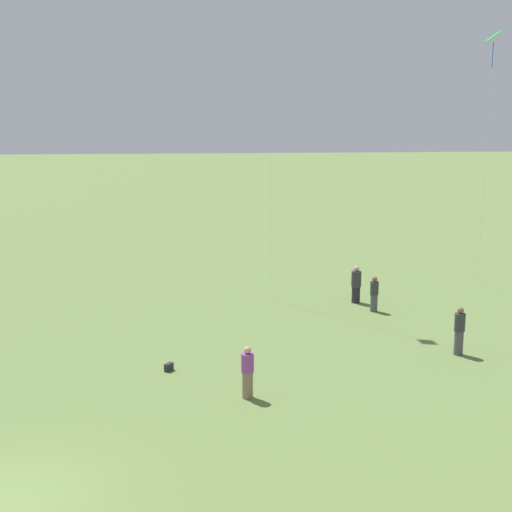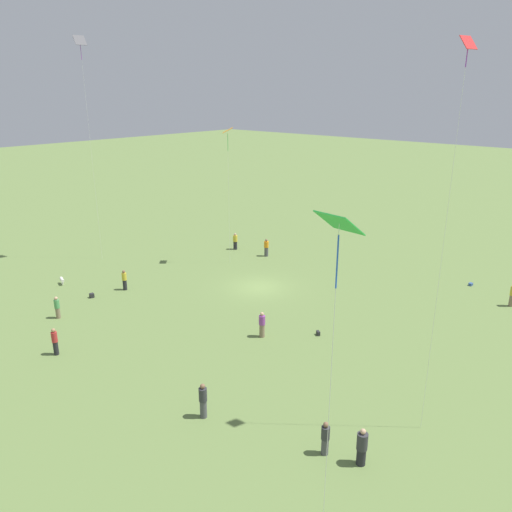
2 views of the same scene
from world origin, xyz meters
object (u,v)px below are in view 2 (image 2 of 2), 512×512
object	(u,v)px
person_0	(262,325)
kite_3	(463,91)
kite_1	(81,54)
person_6	(57,307)
person_1	(124,280)
picnic_bag_1	(318,333)
person_5	(266,248)
picnic_bag_0	(471,284)
person_3	(325,438)
picnic_bag_2	(92,295)
person_8	(203,401)
person_4	(235,241)
dog_0	(62,280)
kite_2	(228,136)
person_7	(512,295)
person_2	(362,447)
kite_0	(338,249)
person_9	(55,341)

from	to	relation	value
person_0	kite_3	size ratio (longest dim) A/B	0.10
kite_1	person_6	bearing A→B (deg)	-82.08
person_1	picnic_bag_1	world-z (taller)	person_1
person_5	picnic_bag_0	bearing A→B (deg)	61.43
person_3	picnic_bag_2	bearing A→B (deg)	46.65
person_8	picnic_bag_0	xyz separation A→B (m)	(-3.56, -25.82, -0.80)
picnic_bag_0	picnic_bag_2	size ratio (longest dim) A/B	1.03
person_3	person_5	distance (m)	27.09
person_4	dog_0	world-z (taller)	person_4
person_6	kite_2	world-z (taller)	kite_2
kite_2	kite_3	distance (m)	25.62
person_7	person_4	bearing A→B (deg)	-3.78
person_3	dog_0	distance (m)	27.19
person_7	kite_3	xyz separation A→B (m)	(-0.99, 17.49, 14.02)
person_8	person_4	bearing A→B (deg)	-110.31
kite_1	person_1	bearing A→B (deg)	-57.75
picnic_bag_2	kite_2	bearing A→B (deg)	-100.13
person_1	picnic_bag_0	xyz separation A→B (m)	(-20.04, -18.94, -0.71)
person_8	person_2	bearing A→B (deg)	136.01
person_5	kite_2	world-z (taller)	kite_2
kite_0	kite_1	distance (m)	38.07
person_0	picnic_bag_0	world-z (taller)	person_0
person_8	dog_0	bearing A→B (deg)	-71.96
person_3	person_4	world-z (taller)	person_4
person_4	kite_0	world-z (taller)	kite_0
person_0	person_4	size ratio (longest dim) A/B	1.03
person_4	kite_3	bearing A→B (deg)	118.85
person_6	person_9	world-z (taller)	person_9
person_7	picnic_bag_1	size ratio (longest dim) A/B	4.65
person_7	kite_3	world-z (taller)	kite_3
person_4	person_7	xyz separation A→B (m)	(-24.42, -3.42, 0.06)
person_5	person_7	world-z (taller)	person_7
person_1	kite_3	size ratio (longest dim) A/B	0.10
person_7	person_8	world-z (taller)	person_8
dog_0	picnic_bag_2	bearing A→B (deg)	-70.14
person_1	picnic_bag_0	distance (m)	27.58
person_2	person_9	xyz separation A→B (m)	(18.22, 3.92, 0.01)
person_1	picnic_bag_0	bearing A→B (deg)	71.50
person_0	person_2	bearing A→B (deg)	114.44
person_4	kite_1	xyz separation A→B (m)	(7.45, 10.22, 16.95)
person_4	picnic_bag_2	distance (m)	15.92
person_1	person_5	xyz separation A→B (m)	(-2.88, -13.74, 0.01)
person_6	kite_0	size ratio (longest dim) A/B	0.13
person_9	kite_2	distance (m)	21.70
dog_0	kite_1	bearing A→B (deg)	48.92
kite_1	person_9	bearing A→B (deg)	-77.44
person_7	kite_0	size ratio (longest dim) A/B	0.14
person_5	dog_0	xyz separation A→B (m)	(7.69, 16.43, -0.43)
person_1	person_8	xyz separation A→B (m)	(-16.48, 6.89, 0.09)
person_8	picnic_bag_0	world-z (taller)	person_8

